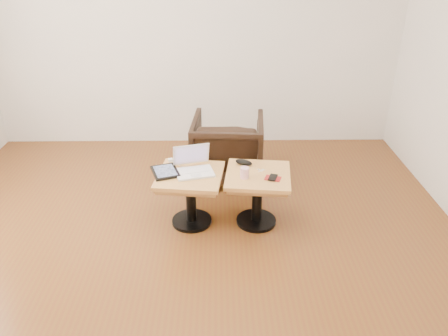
{
  "coord_description": "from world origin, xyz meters",
  "views": [
    {
      "loc": [
        0.26,
        -2.55,
        2.11
      ],
      "look_at": [
        0.3,
        0.53,
        0.51
      ],
      "focal_mm": 35.0,
      "sensor_mm": 36.0,
      "label": 1
    }
  ],
  "objects_px": {
    "side_table_right": "(258,186)",
    "laptop": "(193,167)",
    "side_table_left": "(190,186)",
    "armchair": "(228,148)",
    "striped_cup": "(245,173)"
  },
  "relations": [
    {
      "from": "striped_cup",
      "to": "side_table_right",
      "type": "bearing_deg",
      "value": 30.38
    },
    {
      "from": "side_table_left",
      "to": "armchair",
      "type": "bearing_deg",
      "value": 75.53
    },
    {
      "from": "laptop",
      "to": "side_table_left",
      "type": "bearing_deg",
      "value": -135.0
    },
    {
      "from": "side_table_left",
      "to": "side_table_right",
      "type": "relative_size",
      "value": 1.01
    },
    {
      "from": "side_table_left",
      "to": "armchair",
      "type": "relative_size",
      "value": 0.82
    },
    {
      "from": "side_table_left",
      "to": "striped_cup",
      "type": "bearing_deg",
      "value": -2.64
    },
    {
      "from": "side_table_right",
      "to": "laptop",
      "type": "relative_size",
      "value": 1.61
    },
    {
      "from": "side_table_left",
      "to": "striped_cup",
      "type": "height_order",
      "value": "striped_cup"
    },
    {
      "from": "side_table_left",
      "to": "side_table_right",
      "type": "height_order",
      "value": "same"
    },
    {
      "from": "side_table_left",
      "to": "striped_cup",
      "type": "xyz_separation_m",
      "value": [
        0.43,
        -0.07,
        0.16
      ]
    },
    {
      "from": "side_table_right",
      "to": "armchair",
      "type": "bearing_deg",
      "value": 111.66
    },
    {
      "from": "armchair",
      "to": "side_table_left",
      "type": "bearing_deg",
      "value": 73.08
    },
    {
      "from": "side_table_right",
      "to": "armchair",
      "type": "relative_size",
      "value": 0.81
    },
    {
      "from": "side_table_right",
      "to": "side_table_left",
      "type": "bearing_deg",
      "value": -174.17
    },
    {
      "from": "striped_cup",
      "to": "armchair",
      "type": "relative_size",
      "value": 0.13
    }
  ]
}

